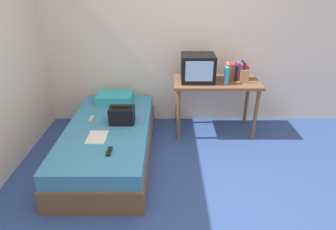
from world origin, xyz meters
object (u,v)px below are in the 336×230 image
at_px(desk, 216,88).
at_px(pillow, 115,97).
at_px(picture_frame, 244,77).
at_px(handbag, 122,115).
at_px(remote_dark, 109,151).
at_px(remote_silver, 91,119).
at_px(bed, 109,142).
at_px(book_row, 237,71).
at_px(water_bottle, 226,76).
at_px(tv, 198,68).
at_px(magazine, 97,137).

height_order(desk, pillow, desk).
bearing_deg(picture_frame, pillow, 174.85).
bearing_deg(handbag, remote_dark, -93.45).
distance_m(desk, remote_silver, 1.71).
relative_size(bed, remote_dark, 12.82).
relative_size(book_row, pillow, 0.58).
bearing_deg(pillow, picture_frame, -5.15).
xyz_separation_m(bed, book_row, (1.66, 0.74, 0.66)).
xyz_separation_m(handbag, remote_silver, (-0.40, 0.08, -0.09)).
bearing_deg(water_bottle, handbag, -160.68).
distance_m(desk, pillow, 1.43).
height_order(bed, tv, tv).
height_order(magazine, remote_dark, remote_dark).
xyz_separation_m(tv, handbag, (-0.95, -0.60, -0.41)).
bearing_deg(bed, remote_silver, 145.66).
distance_m(remote_dark, remote_silver, 0.82).
distance_m(bed, magazine, 0.36).
bearing_deg(pillow, handbag, -73.19).
relative_size(magazine, remote_silver, 2.01).
relative_size(tv, pillow, 0.89).
xyz_separation_m(magazine, remote_dark, (0.19, -0.30, 0.01)).
height_order(desk, remote_dark, desk).
distance_m(picture_frame, handbag, 1.67).
distance_m(tv, picture_frame, 0.63).
relative_size(tv, picture_frame, 2.50).
xyz_separation_m(picture_frame, remote_silver, (-1.96, -0.42, -0.41)).
height_order(tv, magazine, tv).
relative_size(pillow, magazine, 1.71).
height_order(bed, remote_silver, remote_silver).
bearing_deg(remote_dark, remote_silver, 116.07).
bearing_deg(remote_dark, picture_frame, 35.88).
bearing_deg(tv, pillow, 176.63).
bearing_deg(picture_frame, water_bottle, -170.08).
height_order(water_bottle, pillow, water_bottle).
bearing_deg(handbag, magazine, -122.95).
relative_size(picture_frame, pillow, 0.36).
bearing_deg(remote_silver, pillow, 71.20).
bearing_deg(water_bottle, remote_silver, -167.47).
distance_m(tv, remote_silver, 1.53).
relative_size(desk, water_bottle, 5.05).
bearing_deg(picture_frame, remote_dark, -144.12).
bearing_deg(picture_frame, tv, 171.54).
height_order(picture_frame, pillow, picture_frame).
relative_size(bed, book_row, 6.96).
bearing_deg(picture_frame, book_row, 113.07).
distance_m(handbag, magazine, 0.44).
bearing_deg(water_bottle, tv, 159.68).
xyz_separation_m(tv, pillow, (-1.15, 0.07, -0.45)).
relative_size(desk, tv, 2.64).
distance_m(bed, remote_dark, 0.63).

